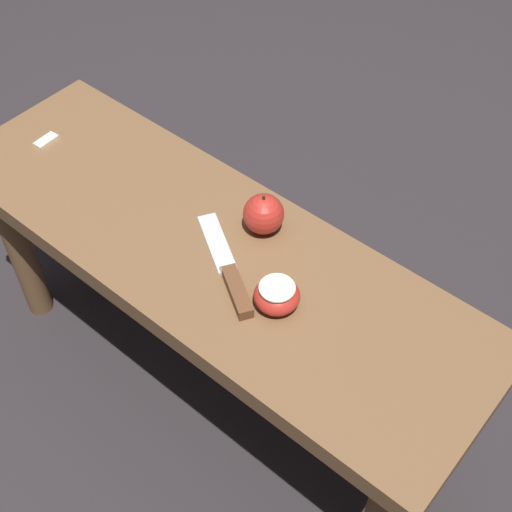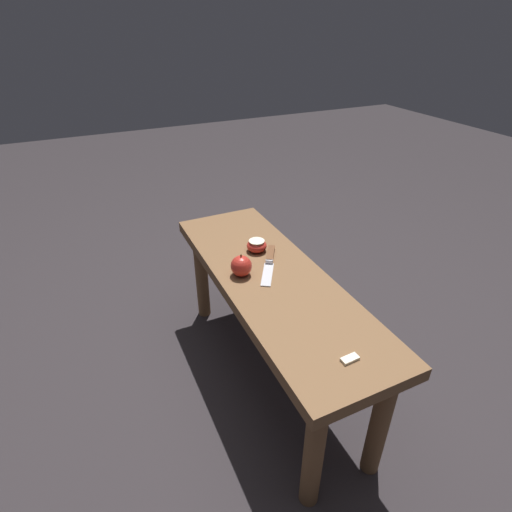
{
  "view_description": "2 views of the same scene",
  "coord_description": "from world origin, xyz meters",
  "views": [
    {
      "loc": [
        0.57,
        -0.55,
        1.33
      ],
      "look_at": [
        0.1,
        0.01,
        0.48
      ],
      "focal_mm": 50.0,
      "sensor_mm": 36.0,
      "label": 1
    },
    {
      "loc": [
        -0.95,
        0.5,
        1.19
      ],
      "look_at": [
        0.1,
        0.01,
        0.48
      ],
      "focal_mm": 28.0,
      "sensor_mm": 36.0,
      "label": 2
    }
  ],
  "objects": [
    {
      "name": "apple_slice_near_knife",
      "position": [
        -0.41,
        -0.01,
        0.46
      ],
      "size": [
        0.02,
        0.05,
        0.01
      ],
      "color": "silver",
      "rests_on": "wooden_bench"
    },
    {
      "name": "apple_cut",
      "position": [
        0.17,
        -0.02,
        0.48
      ],
      "size": [
        0.07,
        0.07,
        0.04
      ],
      "color": "red",
      "rests_on": "wooden_bench"
    },
    {
      "name": "wooden_bench",
      "position": [
        0.0,
        0.0,
        0.37
      ],
      "size": [
        1.03,
        0.34,
        0.45
      ],
      "color": "brown",
      "rests_on": "ground_plane"
    },
    {
      "name": "ground_plane",
      "position": [
        0.0,
        0.0,
        0.0
      ],
      "size": [
        8.0,
        8.0,
        0.0
      ],
      "primitive_type": "plane",
      "color": "#2D282B"
    },
    {
      "name": "knife",
      "position": [
        0.09,
        -0.03,
        0.46
      ],
      "size": [
        0.21,
        0.15,
        0.02
      ],
      "rotation": [
        0.0,
        0.0,
        2.59
      ],
      "color": "silver",
      "rests_on": "wooden_bench"
    },
    {
      "name": "apple_whole",
      "position": [
        0.05,
        0.09,
        0.49
      ],
      "size": [
        0.07,
        0.07,
        0.08
      ],
      "color": "red",
      "rests_on": "wooden_bench"
    }
  ]
}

